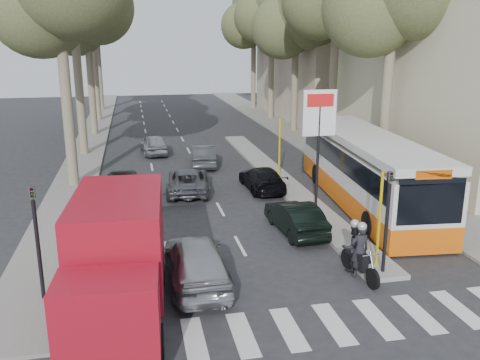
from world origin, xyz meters
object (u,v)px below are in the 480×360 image
object	(u,v)px
red_truck	(118,257)
city_bus	(366,168)
motorcycle	(357,250)
dark_hatchback	(295,218)
silver_hatchback	(196,261)

from	to	relation	value
red_truck	city_bus	bearing A→B (deg)	39.72
motorcycle	city_bus	bearing A→B (deg)	57.18
dark_hatchback	motorcycle	size ratio (longest dim) A/B	1.72
silver_hatchback	dark_hatchback	xyz separation A→B (m)	(4.53, 3.67, -0.13)
silver_hatchback	dark_hatchback	world-z (taller)	silver_hatchback
silver_hatchback	red_truck	size ratio (longest dim) A/B	0.70
city_bus	motorcycle	xyz separation A→B (m)	(-3.66, -7.15, -0.89)
silver_hatchback	city_bus	size ratio (longest dim) A/B	0.35
dark_hatchback	red_truck	bearing A→B (deg)	32.78
red_truck	city_bus	size ratio (longest dim) A/B	0.50
dark_hatchback	motorcycle	world-z (taller)	motorcycle
dark_hatchback	red_truck	world-z (taller)	red_truck
dark_hatchback	red_truck	size ratio (longest dim) A/B	0.61
silver_hatchback	motorcycle	world-z (taller)	motorcycle
red_truck	motorcycle	xyz separation A→B (m)	(7.67, 1.03, -0.91)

